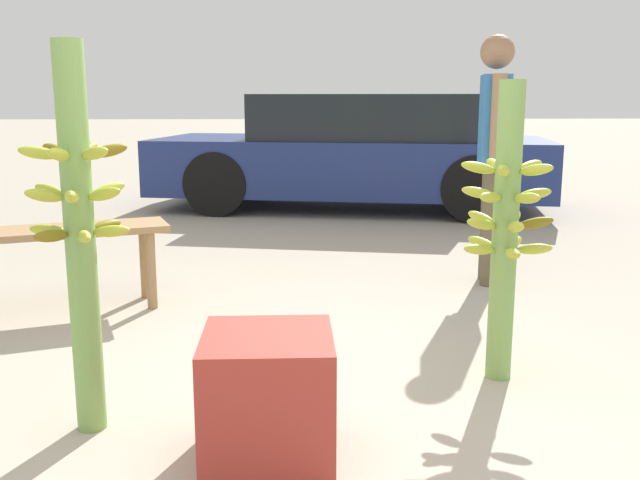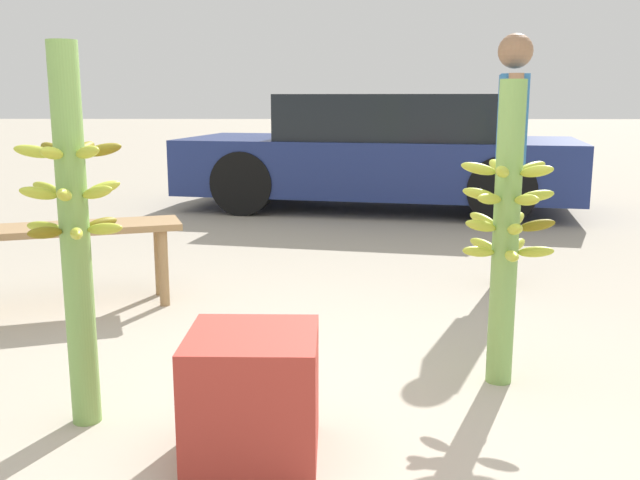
{
  "view_description": "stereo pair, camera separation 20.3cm",
  "coord_description": "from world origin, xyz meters",
  "px_view_note": "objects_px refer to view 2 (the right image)",
  "views": [
    {
      "loc": [
        -0.08,
        -2.53,
        1.27
      ],
      "look_at": [
        0.06,
        0.69,
        0.62
      ],
      "focal_mm": 40.0,
      "sensor_mm": 36.0,
      "label": 1
    },
    {
      "loc": [
        0.12,
        -2.54,
        1.27
      ],
      "look_at": [
        0.06,
        0.69,
        0.62
      ],
      "focal_mm": 40.0,
      "sensor_mm": 36.0,
      "label": 2
    }
  ],
  "objects_px": {
    "vendor_person": "(511,137)",
    "parked_car": "(382,153)",
    "produce_crate": "(253,395)",
    "banana_stalk_center": "(506,229)",
    "banana_stalk_left": "(74,230)",
    "market_bench": "(68,239)"
  },
  "relations": [
    {
      "from": "market_bench",
      "to": "banana_stalk_left",
      "type": "bearing_deg",
      "value": -87.58
    },
    {
      "from": "parked_car",
      "to": "produce_crate",
      "type": "bearing_deg",
      "value": -177.04
    },
    {
      "from": "market_bench",
      "to": "parked_car",
      "type": "height_order",
      "value": "parked_car"
    },
    {
      "from": "banana_stalk_center",
      "to": "parked_car",
      "type": "xyz_separation_m",
      "value": [
        -0.2,
        5.15,
        -0.06
      ]
    },
    {
      "from": "banana_stalk_center",
      "to": "vendor_person",
      "type": "bearing_deg",
      "value": 76.19
    },
    {
      "from": "banana_stalk_left",
      "to": "vendor_person",
      "type": "distance_m",
      "value": 3.05
    },
    {
      "from": "vendor_person",
      "to": "produce_crate",
      "type": "bearing_deg",
      "value": -20.61
    },
    {
      "from": "banana_stalk_center",
      "to": "parked_car",
      "type": "distance_m",
      "value": 5.16
    },
    {
      "from": "vendor_person",
      "to": "produce_crate",
      "type": "distance_m",
      "value": 2.91
    },
    {
      "from": "banana_stalk_left",
      "to": "banana_stalk_center",
      "type": "height_order",
      "value": "banana_stalk_left"
    },
    {
      "from": "market_bench",
      "to": "parked_car",
      "type": "distance_m",
      "value": 4.58
    },
    {
      "from": "banana_stalk_center",
      "to": "produce_crate",
      "type": "distance_m",
      "value": 1.34
    },
    {
      "from": "market_bench",
      "to": "produce_crate",
      "type": "distance_m",
      "value": 2.25
    },
    {
      "from": "vendor_person",
      "to": "parked_car",
      "type": "height_order",
      "value": "vendor_person"
    },
    {
      "from": "banana_stalk_left",
      "to": "produce_crate",
      "type": "relative_size",
      "value": 3.22
    },
    {
      "from": "banana_stalk_left",
      "to": "vendor_person",
      "type": "xyz_separation_m",
      "value": [
        2.15,
        2.14,
        0.23
      ]
    },
    {
      "from": "vendor_person",
      "to": "market_bench",
      "type": "distance_m",
      "value": 2.89
    },
    {
      "from": "vendor_person",
      "to": "parked_car",
      "type": "distance_m",
      "value": 3.52
    },
    {
      "from": "vendor_person",
      "to": "banana_stalk_center",
      "type": "bearing_deg",
      "value": -3.2
    },
    {
      "from": "banana_stalk_left",
      "to": "market_bench",
      "type": "xyz_separation_m",
      "value": [
        -0.62,
        1.55,
        -0.35
      ]
    },
    {
      "from": "vendor_person",
      "to": "parked_car",
      "type": "bearing_deg",
      "value": -159.28
    },
    {
      "from": "banana_stalk_center",
      "to": "banana_stalk_left",
      "type": "bearing_deg",
      "value": -165.76
    }
  ]
}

